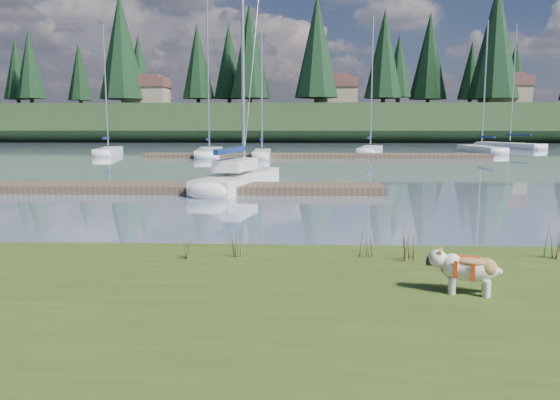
{
  "coord_description": "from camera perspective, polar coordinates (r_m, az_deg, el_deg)",
  "views": [
    {
      "loc": [
        0.91,
        -11.54,
        2.62
      ],
      "look_at": [
        0.49,
        -0.5,
        1.05
      ],
      "focal_mm": 35.0,
      "sensor_mm": 36.0,
      "label": 1
    }
  ],
  "objects": [
    {
      "name": "weed_0",
      "position": [
        9.35,
        -4.63,
        -4.4
      ],
      "size": [
        0.17,
        0.14,
        0.61
      ],
      "color": "#475B23",
      "rests_on": "bank"
    },
    {
      "name": "conifer_1",
      "position": [
        92.53,
        -24.68,
        12.71
      ],
      "size": [
        4.4,
        4.4,
        11.3
      ],
      "color": "#382619",
      "rests_on": "ridge"
    },
    {
      "name": "sailboat_bg_3",
      "position": [
        48.92,
        9.5,
        5.26
      ],
      "size": [
        3.27,
        8.08,
        11.67
      ],
      "rotation": [
        0.0,
        0.0,
        1.35
      ],
      "color": "white",
      "rests_on": "ground"
    },
    {
      "name": "sailboat_bg_2",
      "position": [
        41.81,
        -1.87,
        4.92
      ],
      "size": [
        1.42,
        6.19,
        9.45
      ],
      "rotation": [
        0.0,
        0.0,
        1.61
      ],
      "color": "white",
      "rests_on": "ground"
    },
    {
      "name": "sailboat_bg_0",
      "position": [
        48.16,
        -17.37,
        4.96
      ],
      "size": [
        2.68,
        7.37,
        10.58
      ],
      "rotation": [
        0.0,
        0.0,
        1.75
      ],
      "color": "white",
      "rests_on": "ground"
    },
    {
      "name": "ridge",
      "position": [
        84.54,
        1.61,
        7.98
      ],
      "size": [
        200.0,
        20.0,
        5.0
      ],
      "primitive_type": "cube",
      "color": "#1D3017",
      "rests_on": "ground"
    },
    {
      "name": "conifer_6",
      "position": [
        84.79,
        21.62,
        15.22
      ],
      "size": [
        7.04,
        7.04,
        17.0
      ],
      "color": "#382619",
      "rests_on": "ridge"
    },
    {
      "name": "sailboat_bg_4",
      "position": [
        52.77,
        20.0,
        5.09
      ],
      "size": [
        2.51,
        7.99,
        11.59
      ],
      "rotation": [
        0.0,
        0.0,
        1.7
      ],
      "color": "white",
      "rests_on": "ground"
    },
    {
      "name": "weed_1",
      "position": [
        9.4,
        9.04,
        -4.6
      ],
      "size": [
        0.17,
        0.14,
        0.53
      ],
      "color": "#475B23",
      "rests_on": "bank"
    },
    {
      "name": "weed_4",
      "position": [
        9.44,
        13.51,
        -4.95
      ],
      "size": [
        0.17,
        0.14,
        0.42
      ],
      "color": "#475B23",
      "rests_on": "bank"
    },
    {
      "name": "weed_3",
      "position": [
        9.33,
        -9.47,
        -4.9
      ],
      "size": [
        0.17,
        0.14,
        0.46
      ],
      "color": "#475B23",
      "rests_on": "bank"
    },
    {
      "name": "house_1",
      "position": [
        82.83,
        5.84,
        11.27
      ],
      "size": [
        6.3,
        5.3,
        4.65
      ],
      "color": "gray",
      "rests_on": "ridge"
    },
    {
      "name": "conifer_4",
      "position": [
        78.27,
        3.87,
        15.73
      ],
      "size": [
        6.16,
        6.16,
        15.1
      ],
      "color": "#382619",
      "rests_on": "ridge"
    },
    {
      "name": "sailboat_bg_1",
      "position": [
        44.75,
        -7.32,
        5.06
      ],
      "size": [
        2.76,
        9.17,
        13.35
      ],
      "rotation": [
        0.0,
        0.0,
        1.68
      ],
      "color": "white",
      "rests_on": "ground"
    },
    {
      "name": "weed_2",
      "position": [
        9.29,
        13.2,
        -4.49
      ],
      "size": [
        0.17,
        0.14,
        0.67
      ],
      "color": "#475B23",
      "rests_on": "bank"
    },
    {
      "name": "weed_5",
      "position": [
        10.28,
        26.73,
        -3.87
      ],
      "size": [
        0.17,
        0.14,
        0.7
      ],
      "color": "#475B23",
      "rests_on": "bank"
    },
    {
      "name": "sailboat_main",
      "position": [
        23.0,
        -3.83,
        2.57
      ],
      "size": [
        3.2,
        7.94,
        11.33
      ],
      "rotation": [
        0.0,
        0.0,
        1.35
      ],
      "color": "white",
      "rests_on": "ground"
    },
    {
      "name": "dock_near",
      "position": [
        21.26,
        -11.16,
        1.24
      ],
      "size": [
        16.0,
        2.0,
        0.3
      ],
      "primitive_type": "cube",
      "color": "#4C3D2C",
      "rests_on": "ground"
    },
    {
      "name": "bulldog",
      "position": [
        7.76,
        19.01,
        -6.65
      ],
      "size": [
        0.97,
        0.54,
        0.57
      ],
      "rotation": [
        0.0,
        0.0,
        2.87
      ],
      "color": "silver",
      "rests_on": "bank"
    },
    {
      "name": "house_0",
      "position": [
        84.82,
        -13.72,
        11.01
      ],
      "size": [
        6.3,
        5.3,
        4.65
      ],
      "color": "gray",
      "rests_on": "ridge"
    },
    {
      "name": "mud_lip",
      "position": [
        10.3,
        -2.95,
        -6.27
      ],
      "size": [
        60.0,
        0.5,
        0.14
      ],
      "primitive_type": "cube",
      "color": "#33281C",
      "rests_on": "ground"
    },
    {
      "name": "dock_far",
      "position": [
        41.62,
        3.72,
        4.64
      ],
      "size": [
        26.0,
        2.2,
        0.3
      ],
      "primitive_type": "cube",
      "color": "#4C3D2C",
      "rests_on": "ground"
    },
    {
      "name": "bank",
      "position": [
        6.12,
        -6.79,
        -15.51
      ],
      "size": [
        60.0,
        9.0,
        0.35
      ],
      "primitive_type": "cube",
      "color": "#334716",
      "rests_on": "ground"
    },
    {
      "name": "house_2",
      "position": [
        85.76,
        22.44,
        10.6
      ],
      "size": [
        6.3,
        5.3,
        4.65
      ],
      "color": "gray",
      "rests_on": "ridge"
    },
    {
      "name": "ground",
      "position": [
        41.63,
        0.96,
        4.45
      ],
      "size": [
        200.0,
        200.0,
        0.0
      ],
      "primitive_type": "plane",
      "color": "gray",
      "rests_on": "ground"
    },
    {
      "name": "conifer_5",
      "position": [
        83.15,
        12.3,
        13.54
      ],
      "size": [
        3.96,
        3.96,
        10.35
      ],
      "color": "#382619",
      "rests_on": "ridge"
    },
    {
      "name": "sailboat_bg_5",
      "position": [
        62.37,
        22.36,
        5.34
      ],
      "size": [
        5.43,
        8.88,
        12.73
      ],
      "rotation": [
        0.0,
        0.0,
        2.01
      ],
      "color": "white",
      "rests_on": "ground"
    },
    {
      "name": "conifer_3",
      "position": [
        84.74,
        -5.36,
        14.2
      ],
      "size": [
        4.84,
        4.84,
        12.25
      ],
      "color": "#382619",
      "rests_on": "ridge"
    },
    {
      "name": "conifer_2",
      "position": [
        84.36,
        -16.28,
        15.19
      ],
      "size": [
        6.6,
        6.6,
        16.05
      ],
      "color": "#382619",
      "rests_on": "ridge"
    }
  ]
}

